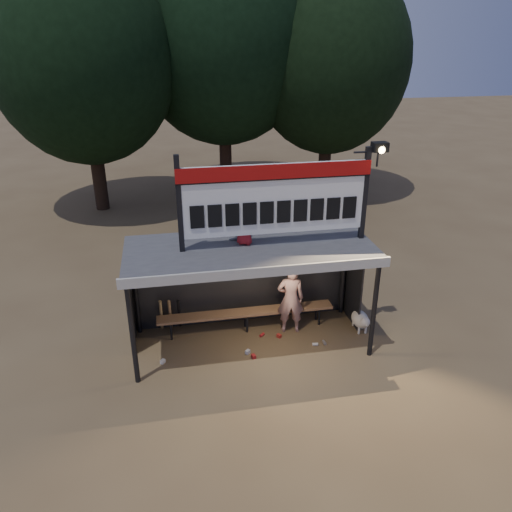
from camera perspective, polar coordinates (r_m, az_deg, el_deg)
The scene contains 13 objects.
ground at distance 11.14m, azimuth -0.64°, elevation -9.86°, with size 80.00×80.00×0.00m, color brown.
player at distance 11.15m, azimuth 3.96°, elevation -4.90°, with size 0.60×0.39×1.65m, color silver.
child_a at distance 10.18m, azimuth -2.34°, elevation 4.94°, with size 0.55×0.43×1.13m, color gray.
child_b at distance 9.96m, azimuth -1.31°, elevation 3.67°, with size 0.42×0.27×0.86m, color maroon.
dugout_shelter at distance 10.44m, azimuth -0.92°, elevation -0.70°, with size 5.10×2.08×2.32m.
scoreboard_assembly at distance 9.77m, azimuth 2.53°, elevation 6.81°, with size 4.10×0.27×1.99m.
bench at distance 11.37m, azimuth -1.14°, elevation -6.52°, with size 4.00×0.35×0.48m.
tree_left at distance 19.24m, azimuth -19.18°, elevation 20.91°, with size 6.46×6.46×9.27m.
tree_mid at distance 20.74m, azimuth -3.85°, elevation 24.05°, with size 7.22×7.22×10.36m.
tree_right at distance 20.68m, azimuth 8.48°, elevation 21.15°, with size 6.08×6.08×8.72m.
dog at distance 11.66m, azimuth 11.87°, elevation -7.13°, with size 0.36×0.81×0.49m.
bats at distance 11.49m, azimuth -9.78°, elevation -6.56°, with size 0.48×0.33×0.84m.
litter at distance 10.95m, azimuth 0.85°, elevation -10.32°, with size 3.59×0.89×0.08m.
Camera 1 is at (-1.59, -9.07, 6.27)m, focal length 35.00 mm.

